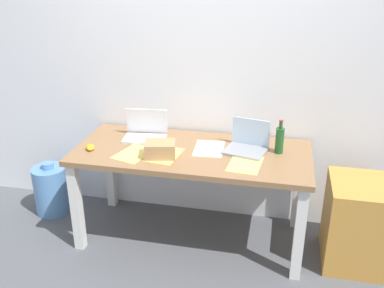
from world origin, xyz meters
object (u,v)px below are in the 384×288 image
object	(u,v)px
laptop_right	(247,145)
beer_bottle	(280,140)
desk	(192,162)
cardboard_box	(160,149)
water_cooler_jug	(51,190)
filing_cabinet	(355,223)
laptop_left	(145,132)
computer_mouse	(90,147)

from	to	relation	value
laptop_right	beer_bottle	distance (m)	0.24
desk	cardboard_box	xyz separation A→B (m)	(-0.20, -0.15, 0.15)
water_cooler_jug	filing_cabinet	size ratio (longest dim) A/B	0.74
cardboard_box	beer_bottle	bearing A→B (deg)	16.72
laptop_left	filing_cabinet	world-z (taller)	laptop_left
cardboard_box	filing_cabinet	size ratio (longest dim) A/B	0.34
beer_bottle	cardboard_box	bearing A→B (deg)	-163.28
water_cooler_jug	computer_mouse	bearing A→B (deg)	-25.12
desk	beer_bottle	xyz separation A→B (m)	(0.62, 0.09, 0.20)
beer_bottle	computer_mouse	size ratio (longest dim) A/B	2.48
laptop_left	filing_cabinet	distance (m)	1.67
desk	cardboard_box	distance (m)	0.29
water_cooler_jug	filing_cabinet	bearing A→B (deg)	-3.39
cardboard_box	desk	bearing A→B (deg)	37.88
cardboard_box	filing_cabinet	world-z (taller)	cardboard_box
laptop_right	water_cooler_jug	bearing A→B (deg)	179.28
water_cooler_jug	beer_bottle	bearing A→B (deg)	-0.35
beer_bottle	water_cooler_jug	distance (m)	1.98
laptop_right	water_cooler_jug	xyz separation A→B (m)	(-1.65, 0.02, -0.58)
cardboard_box	laptop_left	bearing A→B (deg)	124.15
cardboard_box	water_cooler_jug	distance (m)	1.24
laptop_left	laptop_right	xyz separation A→B (m)	(0.79, -0.07, -0.01)
computer_mouse	laptop_left	bearing A→B (deg)	17.91
computer_mouse	water_cooler_jug	distance (m)	0.80
computer_mouse	cardboard_box	distance (m)	0.54
laptop_left	computer_mouse	distance (m)	0.44
laptop_left	computer_mouse	xyz separation A→B (m)	(-0.33, -0.30, -0.03)
laptop_left	computer_mouse	size ratio (longest dim) A/B	3.45
laptop_left	cardboard_box	world-z (taller)	laptop_left
laptop_left	beer_bottle	xyz separation A→B (m)	(1.02, -0.06, 0.05)
laptop_right	computer_mouse	distance (m)	1.14
desk	beer_bottle	distance (m)	0.66
computer_mouse	cardboard_box	world-z (taller)	cardboard_box
desk	laptop_left	distance (m)	0.46
beer_bottle	cardboard_box	distance (m)	0.85
laptop_left	cardboard_box	xyz separation A→B (m)	(0.21, -0.30, 0.00)
desk	laptop_left	xyz separation A→B (m)	(-0.40, 0.15, 0.15)
laptop_right	filing_cabinet	bearing A→B (deg)	-8.85
laptop_right	desk	bearing A→B (deg)	-167.96
laptop_right	cardboard_box	xyz separation A→B (m)	(-0.59, -0.24, 0.01)
desk	beer_bottle	size ratio (longest dim) A/B	6.93
laptop_right	filing_cabinet	world-z (taller)	laptop_right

